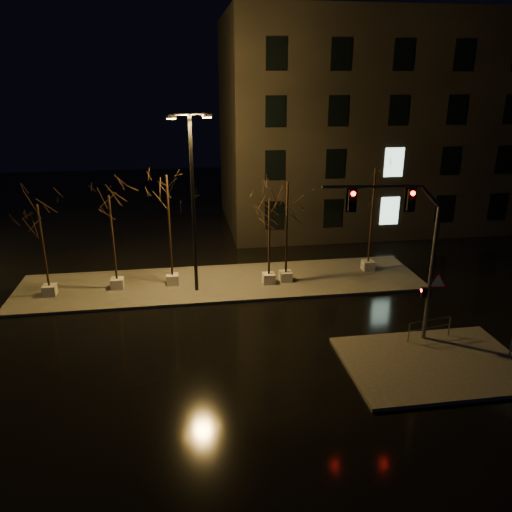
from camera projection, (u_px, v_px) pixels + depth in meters
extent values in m
plane|color=black|center=(235.00, 336.00, 21.90)|extent=(90.00, 90.00, 0.00)
cube|color=#423F3B|center=(223.00, 283.00, 27.46)|extent=(22.00, 5.00, 0.15)
cube|color=#423F3B|center=(433.00, 363.00, 19.68)|extent=(7.00, 5.00, 0.15)
cube|color=black|center=(389.00, 123.00, 38.16)|extent=(25.00, 12.00, 15.00)
cube|color=#B9B7AD|center=(50.00, 290.00, 25.65)|extent=(0.65, 0.65, 0.55)
cylinder|color=black|center=(43.00, 246.00, 24.85)|extent=(0.11, 0.11, 4.25)
cube|color=#B9B7AD|center=(117.00, 283.00, 26.52)|extent=(0.65, 0.65, 0.55)
cylinder|color=black|center=(113.00, 238.00, 25.68)|extent=(0.11, 0.11, 4.47)
cube|color=#B9B7AD|center=(173.00, 279.00, 27.05)|extent=(0.65, 0.65, 0.55)
cylinder|color=black|center=(169.00, 226.00, 26.06)|extent=(0.11, 0.11, 5.41)
cube|color=#B9B7AD|center=(269.00, 278.00, 27.18)|extent=(0.65, 0.65, 0.55)
cylinder|color=black|center=(269.00, 237.00, 26.40)|extent=(0.11, 0.11, 4.14)
cube|color=#B9B7AD|center=(286.00, 276.00, 27.47)|extent=(0.65, 0.65, 0.55)
cylinder|color=black|center=(287.00, 228.00, 26.55)|extent=(0.11, 0.11, 4.96)
cube|color=#B9B7AD|center=(368.00, 265.00, 29.07)|extent=(0.65, 0.65, 0.55)
cylinder|color=black|center=(372.00, 216.00, 28.07)|extent=(0.11, 0.11, 5.41)
cylinder|color=#575A5F|center=(431.00, 275.00, 20.53)|extent=(0.17, 0.17, 5.79)
cylinder|color=#575A5F|center=(372.00, 187.00, 19.20)|extent=(3.85, 0.59, 0.14)
cube|color=black|center=(411.00, 200.00, 19.43)|extent=(0.31, 0.25, 0.87)
cube|color=black|center=(352.00, 200.00, 19.36)|extent=(0.31, 0.25, 0.87)
cube|color=black|center=(424.00, 293.00, 20.78)|extent=(0.23, 0.20, 0.43)
cone|color=red|center=(437.00, 282.00, 20.59)|extent=(1.00, 0.15, 1.00)
sphere|color=#FF0C07|center=(441.00, 192.00, 19.37)|extent=(0.17, 0.17, 0.17)
cylinder|color=black|center=(193.00, 207.00, 24.89)|extent=(0.18, 0.18, 8.97)
cylinder|color=black|center=(189.00, 114.00, 23.39)|extent=(1.90, 0.72, 0.09)
cube|color=#FFA732|center=(171.00, 118.00, 23.05)|extent=(0.51, 0.38, 0.18)
cube|color=#FFA732|center=(207.00, 117.00, 23.83)|extent=(0.51, 0.38, 0.18)
cylinder|color=#575A5F|center=(409.00, 333.00, 21.01)|extent=(0.05, 0.05, 0.83)
cylinder|color=#575A5F|center=(449.00, 326.00, 21.59)|extent=(0.05, 0.05, 0.83)
cylinder|color=#575A5F|center=(431.00, 320.00, 21.15)|extent=(2.00, 0.35, 0.04)
cylinder|color=#575A5F|center=(430.00, 328.00, 21.27)|extent=(2.00, 0.35, 0.04)
cylinder|color=#575A5F|center=(511.00, 346.00, 19.91)|extent=(0.05, 0.05, 0.92)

